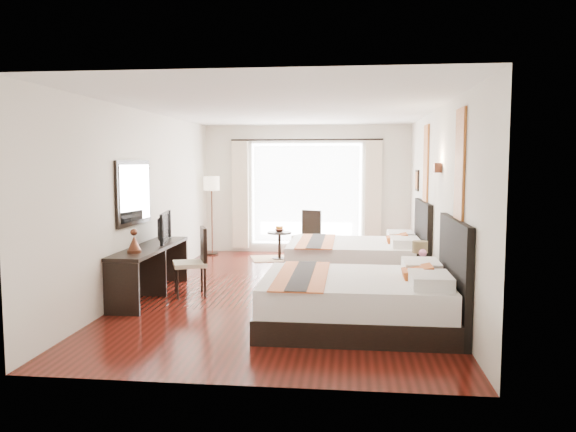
# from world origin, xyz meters

# --- Properties ---
(floor) EXTENTS (4.50, 7.50, 0.01)m
(floor) POSITION_xyz_m (0.00, 0.00, -0.01)
(floor) COLOR #38100A
(floor) RESTS_ON ground
(ceiling) EXTENTS (4.50, 7.50, 0.02)m
(ceiling) POSITION_xyz_m (0.00, 0.00, 2.79)
(ceiling) COLOR white
(ceiling) RESTS_ON wall_headboard
(wall_headboard) EXTENTS (0.01, 7.50, 2.80)m
(wall_headboard) POSITION_xyz_m (2.25, 0.00, 1.40)
(wall_headboard) COLOR silver
(wall_headboard) RESTS_ON floor
(wall_desk) EXTENTS (0.01, 7.50, 2.80)m
(wall_desk) POSITION_xyz_m (-2.25, 0.00, 1.40)
(wall_desk) COLOR silver
(wall_desk) RESTS_ON floor
(wall_window) EXTENTS (4.50, 0.01, 2.80)m
(wall_window) POSITION_xyz_m (0.00, 3.75, 1.40)
(wall_window) COLOR silver
(wall_window) RESTS_ON floor
(wall_entry) EXTENTS (4.50, 0.01, 2.80)m
(wall_entry) POSITION_xyz_m (0.00, -3.75, 1.40)
(wall_entry) COLOR silver
(wall_entry) RESTS_ON floor
(window_glass) EXTENTS (2.40, 0.02, 2.20)m
(window_glass) POSITION_xyz_m (0.00, 3.73, 1.30)
(window_glass) COLOR white
(window_glass) RESTS_ON wall_window
(sheer_curtain) EXTENTS (2.30, 0.02, 2.10)m
(sheer_curtain) POSITION_xyz_m (0.00, 3.67, 1.30)
(sheer_curtain) COLOR white
(sheer_curtain) RESTS_ON wall_window
(drape_left) EXTENTS (0.35, 0.14, 2.35)m
(drape_left) POSITION_xyz_m (-1.45, 3.63, 1.28)
(drape_left) COLOR beige
(drape_left) RESTS_ON floor
(drape_right) EXTENTS (0.35, 0.14, 2.35)m
(drape_right) POSITION_xyz_m (1.45, 3.63, 1.28)
(drape_right) COLOR beige
(drape_right) RESTS_ON floor
(art_panel_near) EXTENTS (0.03, 0.50, 1.35)m
(art_panel_near) POSITION_xyz_m (2.23, -1.79, 1.95)
(art_panel_near) COLOR #903715
(art_panel_near) RESTS_ON wall_headboard
(art_panel_far) EXTENTS (0.03, 0.50, 1.35)m
(art_panel_far) POSITION_xyz_m (2.23, 1.19, 1.95)
(art_panel_far) COLOR #903715
(art_panel_far) RESTS_ON wall_headboard
(wall_sconce) EXTENTS (0.10, 0.14, 0.14)m
(wall_sconce) POSITION_xyz_m (2.19, -0.36, 1.92)
(wall_sconce) COLOR #4B281B
(wall_sconce) RESTS_ON wall_headboard
(mirror_frame) EXTENTS (0.04, 1.25, 0.95)m
(mirror_frame) POSITION_xyz_m (-2.22, -0.57, 1.55)
(mirror_frame) COLOR black
(mirror_frame) RESTS_ON wall_desk
(mirror_glass) EXTENTS (0.01, 1.12, 0.82)m
(mirror_glass) POSITION_xyz_m (-2.19, -0.57, 1.55)
(mirror_glass) COLOR white
(mirror_glass) RESTS_ON mirror_frame
(bed_near) EXTENTS (2.35, 1.83, 1.33)m
(bed_near) POSITION_xyz_m (1.13, -1.79, 0.34)
(bed_near) COLOR black
(bed_near) RESTS_ON floor
(bed_far) EXTENTS (2.36, 1.84, 1.33)m
(bed_far) POSITION_xyz_m (1.13, 1.19, 0.34)
(bed_far) COLOR black
(bed_far) RESTS_ON floor
(nightstand) EXTENTS (0.44, 0.55, 0.53)m
(nightstand) POSITION_xyz_m (1.97, -0.36, 0.26)
(nightstand) COLOR black
(nightstand) RESTS_ON floor
(table_lamp) EXTENTS (0.22, 0.22, 0.36)m
(table_lamp) POSITION_xyz_m (1.98, -0.31, 0.74)
(table_lamp) COLOR black
(table_lamp) RESTS_ON nightstand
(vase) EXTENTS (0.16, 0.16, 0.13)m
(vase) POSITION_xyz_m (2.00, -0.46, 0.56)
(vase) COLOR black
(vase) RESTS_ON nightstand
(console_desk) EXTENTS (0.50, 2.20, 0.76)m
(console_desk) POSITION_xyz_m (-1.99, -0.57, 0.38)
(console_desk) COLOR black
(console_desk) RESTS_ON floor
(television) EXTENTS (0.24, 0.83, 0.47)m
(television) POSITION_xyz_m (-1.97, -0.16, 0.99)
(television) COLOR black
(television) RESTS_ON console_desk
(bronze_figurine) EXTENTS (0.23, 0.23, 0.29)m
(bronze_figurine) POSITION_xyz_m (-1.99, -1.18, 0.90)
(bronze_figurine) COLOR #4B281B
(bronze_figurine) RESTS_ON console_desk
(desk_chair) EXTENTS (0.62, 0.62, 1.02)m
(desk_chair) POSITION_xyz_m (-1.40, -0.44, 0.31)
(desk_chair) COLOR beige
(desk_chair) RESTS_ON floor
(floor_lamp) EXTENTS (0.34, 0.34, 1.69)m
(floor_lamp) POSITION_xyz_m (-2.00, 3.23, 1.43)
(floor_lamp) COLOR black
(floor_lamp) RESTS_ON floor
(side_table) EXTENTS (0.49, 0.49, 0.57)m
(side_table) POSITION_xyz_m (-0.48, 2.81, 0.29)
(side_table) COLOR black
(side_table) RESTS_ON floor
(fruit_bowl) EXTENTS (0.25, 0.25, 0.05)m
(fruit_bowl) POSITION_xyz_m (-0.49, 2.85, 0.59)
(fruit_bowl) COLOR #462819
(fruit_bowl) RESTS_ON side_table
(window_chair) EXTENTS (0.61, 0.61, 1.00)m
(window_chair) POSITION_xyz_m (0.09, 2.88, 0.31)
(window_chair) COLOR beige
(window_chair) RESTS_ON floor
(jute_rug) EXTENTS (1.41, 1.14, 0.01)m
(jute_rug) POSITION_xyz_m (-0.45, 2.89, 0.01)
(jute_rug) COLOR tan
(jute_rug) RESTS_ON floor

